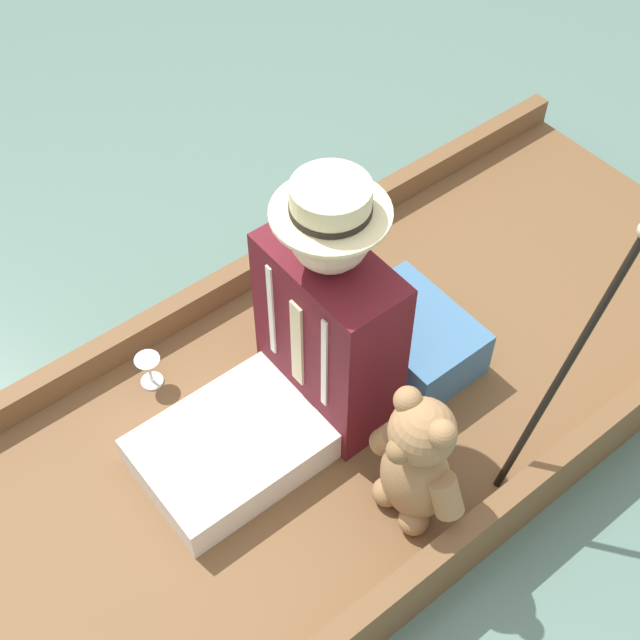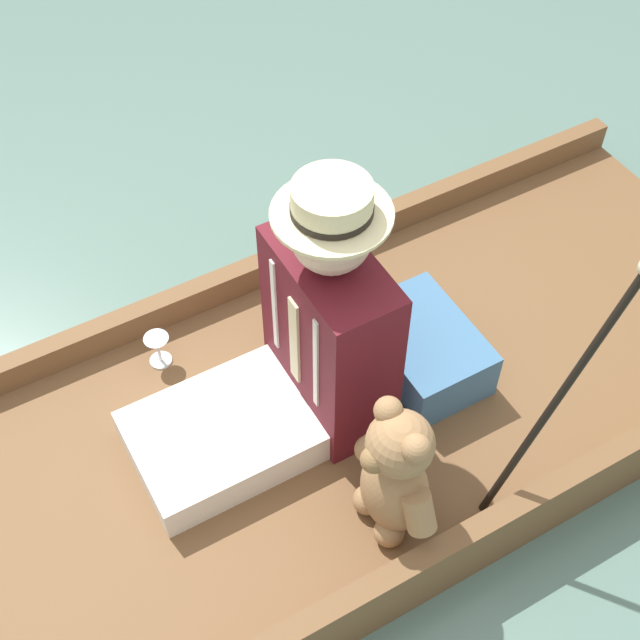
{
  "view_description": "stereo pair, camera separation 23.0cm",
  "coord_description": "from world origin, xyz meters",
  "px_view_note": "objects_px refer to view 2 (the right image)",
  "views": [
    {
      "loc": [
        -1.1,
        0.8,
        2.28
      ],
      "look_at": [
        0.04,
        -0.11,
        0.51
      ],
      "focal_mm": 50.0,
      "sensor_mm": 36.0,
      "label": 1
    },
    {
      "loc": [
        -1.23,
        0.61,
        2.28
      ],
      "look_at": [
        0.04,
        -0.11,
        0.51
      ],
      "focal_mm": 50.0,
      "sensor_mm": 36.0,
      "label": 2
    }
  ],
  "objects_px": {
    "wine_glass": "(157,344)",
    "teddy_bear": "(395,475)",
    "seated_person": "(302,346)",
    "walking_cane": "(572,378)"
  },
  "relations": [
    {
      "from": "teddy_bear",
      "to": "wine_glass",
      "type": "xyz_separation_m",
      "value": [
        0.77,
        0.32,
        -0.13
      ]
    },
    {
      "from": "teddy_bear",
      "to": "walking_cane",
      "type": "xyz_separation_m",
      "value": [
        -0.1,
        -0.4,
        0.26
      ]
    },
    {
      "from": "seated_person",
      "to": "wine_glass",
      "type": "xyz_separation_m",
      "value": [
        0.36,
        0.29,
        -0.21
      ]
    },
    {
      "from": "seated_person",
      "to": "walking_cane",
      "type": "height_order",
      "value": "seated_person"
    },
    {
      "from": "seated_person",
      "to": "teddy_bear",
      "type": "xyz_separation_m",
      "value": [
        -0.41,
        -0.03,
        -0.08
      ]
    },
    {
      "from": "teddy_bear",
      "to": "wine_glass",
      "type": "bearing_deg",
      "value": 22.77
    },
    {
      "from": "teddy_bear",
      "to": "walking_cane",
      "type": "relative_size",
      "value": 0.57
    },
    {
      "from": "seated_person",
      "to": "walking_cane",
      "type": "relative_size",
      "value": 1.0
    },
    {
      "from": "wine_glass",
      "to": "teddy_bear",
      "type": "bearing_deg",
      "value": -157.23
    },
    {
      "from": "walking_cane",
      "to": "seated_person",
      "type": "bearing_deg",
      "value": 40.24
    }
  ]
}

